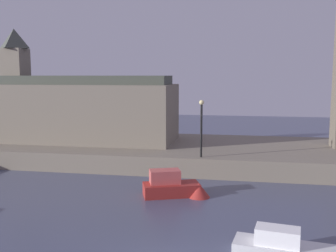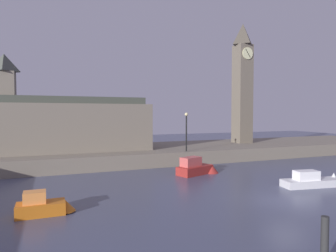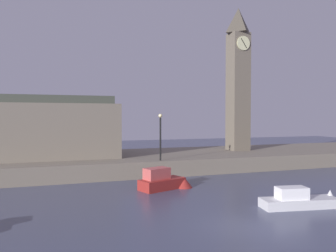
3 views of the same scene
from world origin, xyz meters
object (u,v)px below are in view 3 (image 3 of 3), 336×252
boat_ferry_white (306,200)px  parliament_hall (27,127)px  streetlamp (160,132)px  boat_dinghy_red (166,181)px  clock_tower (238,77)px

boat_ferry_white → parliament_hall: bearing=133.2°
streetlamp → boat_dinghy_red: streetlamp is taller
clock_tower → boat_ferry_white: (-6.10, -18.38, -9.74)m
clock_tower → boat_dinghy_red: size_ratio=3.70×
parliament_hall → streetlamp: 13.01m
parliament_hall → streetlamp: size_ratio=3.83×
clock_tower → parliament_hall: (-23.19, -0.20, -5.65)m
clock_tower → boat_dinghy_red: clock_tower is taller
clock_tower → parliament_hall: 23.87m
streetlamp → boat_dinghy_red: (-1.10, -4.87, -3.54)m
parliament_hall → boat_dinghy_red: (10.53, -10.67, -3.92)m
parliament_hall → boat_ferry_white: (17.09, -18.17, -4.10)m
parliament_hall → streetlamp: bearing=-26.5°
clock_tower → streetlamp: 14.35m
streetlamp → boat_dinghy_red: 6.12m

